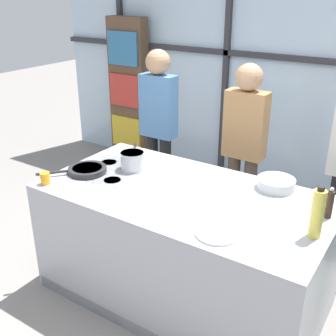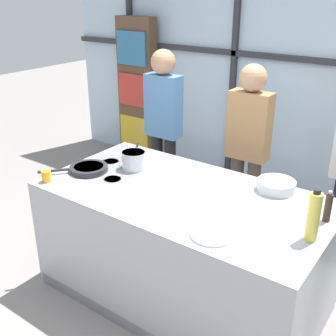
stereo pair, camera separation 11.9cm
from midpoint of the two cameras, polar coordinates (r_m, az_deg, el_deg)
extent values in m
plane|color=gray|center=(3.46, 2.89, -16.69)|extent=(18.00, 18.00, 0.00)
cube|color=silver|center=(4.74, 18.35, 12.20)|extent=(6.40, 0.04, 2.80)
cube|color=#2D2D33|center=(4.67, 18.37, 13.80)|extent=(6.40, 0.06, 0.06)
cube|color=#2D2D33|center=(5.82, -4.47, 15.16)|extent=(0.06, 0.06, 2.80)
cube|color=#2D2D33|center=(4.98, 9.60, 13.52)|extent=(0.06, 0.06, 2.80)
cube|color=brown|center=(5.67, -3.54, 10.29)|extent=(0.55, 0.16, 1.89)
cube|color=gold|center=(5.75, -4.01, 4.97)|extent=(0.46, 0.03, 0.42)
cube|color=red|center=(5.59, -4.17, 10.48)|extent=(0.46, 0.03, 0.42)
cube|color=teal|center=(5.50, -4.34, 15.86)|extent=(0.46, 0.03, 0.42)
cube|color=#A8AAB2|center=(3.19, 3.05, -10.53)|extent=(2.04, 1.09, 0.90)
cube|color=black|center=(3.35, -6.63, -0.32)|extent=(0.52, 0.52, 0.01)
cube|color=black|center=(3.11, -2.80, -21.08)|extent=(2.00, 0.03, 0.10)
cylinder|color=#38383D|center=(3.35, -9.64, -0.48)|extent=(0.13, 0.13, 0.01)
cylinder|color=#38383D|center=(3.19, -6.46, -1.55)|extent=(0.13, 0.13, 0.01)
cylinder|color=#38383D|center=(3.51, -6.78, 0.85)|extent=(0.13, 0.13, 0.01)
cylinder|color=#38383D|center=(3.36, -3.62, -0.10)|extent=(0.13, 0.13, 0.01)
cylinder|color=black|center=(4.35, 1.05, -1.10)|extent=(0.12, 0.12, 0.85)
cylinder|color=black|center=(4.44, -0.67, -0.59)|extent=(0.12, 0.12, 0.85)
cube|color=#4C7AAD|center=(4.15, 0.20, 8.38)|extent=(0.36, 0.16, 0.61)
sphere|color=tan|center=(4.06, 0.20, 14.17)|extent=(0.24, 0.24, 0.24)
cylinder|color=#47382D|center=(3.96, 12.09, -4.46)|extent=(0.12, 0.12, 0.83)
cylinder|color=#47382D|center=(4.02, 9.97, -3.85)|extent=(0.12, 0.12, 0.83)
cube|color=#A37547|center=(3.72, 11.86, 5.60)|extent=(0.37, 0.16, 0.59)
sphere|color=tan|center=(3.62, 12.40, 11.84)|extent=(0.23, 0.23, 0.23)
cylinder|color=black|center=(3.76, 22.62, -7.09)|extent=(0.12, 0.12, 0.87)
cylinder|color=#232326|center=(3.34, -9.67, -0.09)|extent=(0.30, 0.30, 0.04)
cylinder|color=#B26B2D|center=(3.33, -9.69, 0.19)|extent=(0.23, 0.23, 0.01)
cylinder|color=#232326|center=(3.33, -14.26, -0.37)|extent=(0.17, 0.20, 0.02)
cylinder|color=silver|center=(3.33, -3.65, 1.07)|extent=(0.18, 0.18, 0.14)
cylinder|color=silver|center=(3.30, -3.68, 2.12)|extent=(0.19, 0.19, 0.01)
cylinder|color=black|center=(3.47, -3.30, 2.84)|extent=(0.10, 0.15, 0.02)
cylinder|color=white|center=(2.50, 7.38, -8.90)|extent=(0.26, 0.26, 0.01)
cylinder|color=silver|center=(3.09, 15.52, -2.32)|extent=(0.27, 0.27, 0.08)
cylinder|color=#4C4C51|center=(3.07, 15.58, -1.78)|extent=(0.22, 0.22, 0.01)
cylinder|color=#E0CC4C|center=(2.52, 20.38, -6.26)|extent=(0.07, 0.07, 0.29)
cylinder|color=black|center=(2.45, 20.90, -3.00)|extent=(0.04, 0.04, 0.02)
cylinder|color=#332319|center=(2.78, 22.01, -5.03)|extent=(0.05, 0.05, 0.18)
sphere|color=#B2B2B7|center=(2.73, 22.33, -3.09)|extent=(0.03, 0.03, 0.03)
cylinder|color=orange|center=(3.22, -15.14, -1.08)|extent=(0.07, 0.07, 0.09)
camera|label=1|loc=(0.06, -88.90, 0.48)|focal=45.00mm
camera|label=2|loc=(0.06, 91.10, -0.48)|focal=45.00mm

